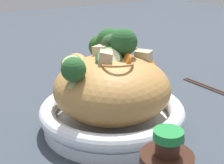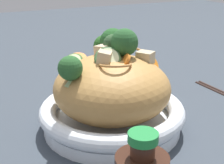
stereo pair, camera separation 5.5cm
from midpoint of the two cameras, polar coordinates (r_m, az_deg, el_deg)
ground_plane at (r=0.59m, az=2.71°, el=-8.01°), size 3.00×3.00×0.00m
serving_bowl at (r=0.58m, az=2.75°, el=-5.83°), size 0.25×0.25×0.05m
noodle_heap at (r=0.56m, az=2.85°, el=-1.10°), size 0.20×0.20×0.12m
broccoli_florets at (r=0.57m, az=2.16°, el=6.04°), size 0.16×0.15×0.08m
carrot_coins at (r=0.57m, az=2.95°, el=4.13°), size 0.16×0.11×0.05m
zucchini_slices at (r=0.53m, az=0.43°, el=3.92°), size 0.09×0.11×0.05m
chicken_chunks at (r=0.55m, az=3.86°, el=4.61°), size 0.11×0.08×0.03m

